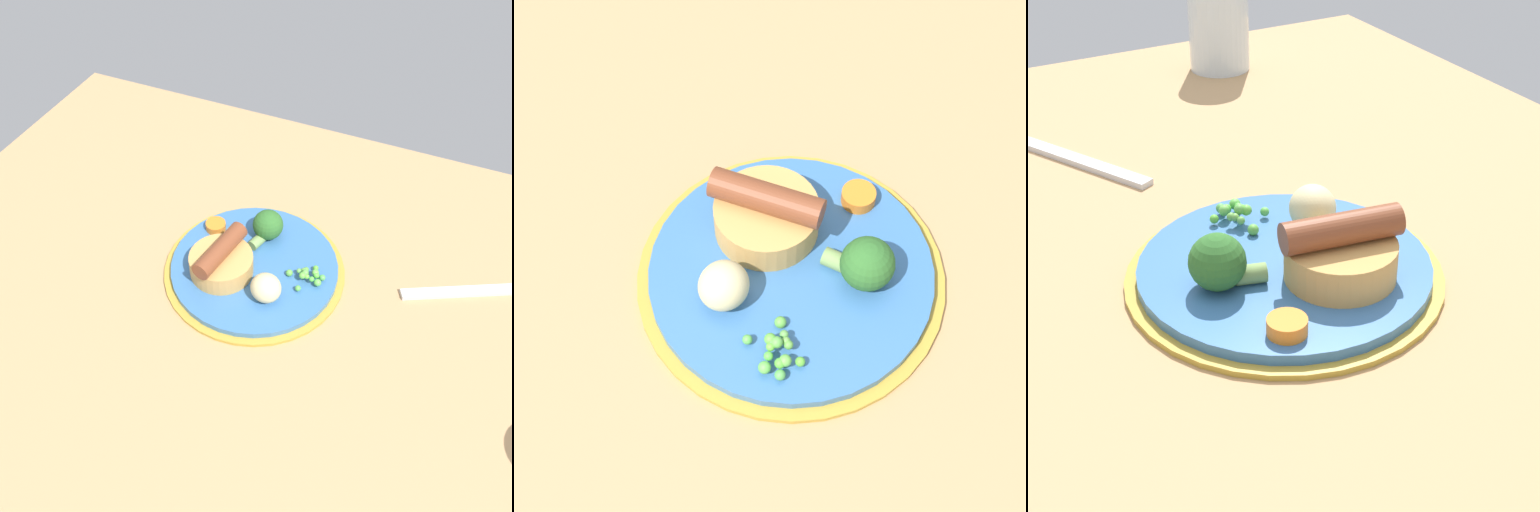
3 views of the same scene
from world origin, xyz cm
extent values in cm
cube|color=tan|center=(0.00, 0.00, 1.50)|extent=(110.00, 80.00, 3.00)
cylinder|color=#B79333|center=(3.65, -3.68, 3.25)|extent=(25.37, 25.37, 0.50)
cylinder|color=#386BA8|center=(3.65, -3.68, 3.70)|extent=(23.34, 23.34, 1.40)
cylinder|color=tan|center=(7.35, -0.85, 5.87)|extent=(8.73, 8.73, 2.94)
cylinder|color=#33190C|center=(7.35, -0.85, 7.19)|extent=(6.99, 6.99, 0.30)
cylinder|color=brown|center=(7.35, -0.85, 8.61)|extent=(4.00, 9.66, 2.54)
sphere|color=#65A748|center=(-3.26, -4.59, 5.40)|extent=(0.71, 0.71, 0.71)
sphere|color=#53B83E|center=(-3.61, -3.58, 5.64)|extent=(0.74, 0.74, 0.74)
sphere|color=#60B93C|center=(-4.08, -3.55, 5.60)|extent=(0.70, 0.70, 0.70)
sphere|color=#57B236|center=(-4.54, -5.95, 4.98)|extent=(0.79, 0.79, 0.79)
sphere|color=#5BB749|center=(-5.67, -3.43, 5.21)|extent=(1.00, 1.00, 1.00)
sphere|color=#58AA45|center=(-3.69, -3.97, 5.78)|extent=(0.93, 0.93, 0.93)
sphere|color=#50A54C|center=(-5.94, -4.68, 5.00)|extent=(0.86, 0.86, 0.86)
sphere|color=#4FB24C|center=(-3.69, -3.64, 5.67)|extent=(0.72, 0.72, 0.72)
sphere|color=#5DA24B|center=(-2.69, -4.33, 5.30)|extent=(0.71, 0.71, 0.71)
sphere|color=#5DB540|center=(-3.47, -3.42, 5.68)|extent=(0.95, 0.95, 0.95)
sphere|color=#55B73B|center=(-5.12, -4.50, 5.29)|extent=(0.85, 0.85, 0.85)
sphere|color=#57B248|center=(-3.54, -1.63, 5.01)|extent=(0.80, 0.80, 0.80)
sphere|color=#5CA241|center=(-3.52, -4.84, 5.38)|extent=(0.75, 0.75, 0.75)
sphere|color=#51B840|center=(-4.77, -3.54, 5.40)|extent=(0.73, 0.73, 0.73)
sphere|color=#62B348|center=(-4.85, -4.85, 5.35)|extent=(0.97, 0.97, 0.97)
sphere|color=#5BAD42|center=(-1.49, -3.81, 4.88)|extent=(0.96, 0.96, 0.96)
sphere|color=#2D6628|center=(4.11, -9.67, 6.61)|extent=(4.42, 4.42, 4.42)
cylinder|color=#7A9E56|center=(4.80, -7.25, 5.17)|extent=(2.14, 2.71, 1.55)
ellipsoid|color=beige|center=(-0.23, 1.02, 6.37)|extent=(5.45, 5.34, 3.95)
cylinder|color=orange|center=(11.69, -7.95, 5.00)|extent=(4.15, 4.15, 1.20)
cube|color=silver|center=(-24.42, -11.51, 3.30)|extent=(16.79, 9.53, 0.60)
camera|label=1|loc=(-17.29, 44.48, 64.00)|focal=40.00mm
camera|label=2|loc=(-32.43, -9.43, 63.65)|focal=60.00mm
camera|label=3|loc=(53.39, -31.37, 40.70)|focal=60.00mm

